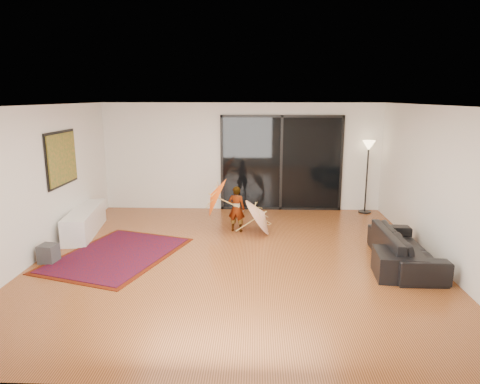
{
  "coord_description": "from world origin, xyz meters",
  "views": [
    {
      "loc": [
        0.36,
        -7.22,
        2.84
      ],
      "look_at": [
        0.07,
        0.56,
        1.1
      ],
      "focal_mm": 32.0,
      "sensor_mm": 36.0,
      "label": 1
    }
  ],
  "objects_px": {
    "media_console": "(85,221)",
    "child": "(237,209)",
    "ottoman": "(399,265)",
    "sofa": "(405,248)"
  },
  "relations": [
    {
      "from": "media_console",
      "to": "child",
      "type": "bearing_deg",
      "value": -3.0
    },
    {
      "from": "ottoman",
      "to": "media_console",
      "type": "bearing_deg",
      "value": 161.01
    },
    {
      "from": "media_console",
      "to": "child",
      "type": "xyz_separation_m",
      "value": [
        3.2,
        0.28,
        0.23
      ]
    },
    {
      "from": "ottoman",
      "to": "child",
      "type": "relative_size",
      "value": 0.74
    },
    {
      "from": "media_console",
      "to": "ottoman",
      "type": "relative_size",
      "value": 2.61
    },
    {
      "from": "media_console",
      "to": "sofa",
      "type": "distance_m",
      "value": 6.37
    },
    {
      "from": "media_console",
      "to": "ottoman",
      "type": "xyz_separation_m",
      "value": [
        5.91,
        -2.04,
        -0.06
      ]
    },
    {
      "from": "sofa",
      "to": "child",
      "type": "relative_size",
      "value": 2.03
    },
    {
      "from": "media_console",
      "to": "child",
      "type": "relative_size",
      "value": 1.92
    },
    {
      "from": "media_console",
      "to": "sofa",
      "type": "relative_size",
      "value": 0.95
    }
  ]
}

